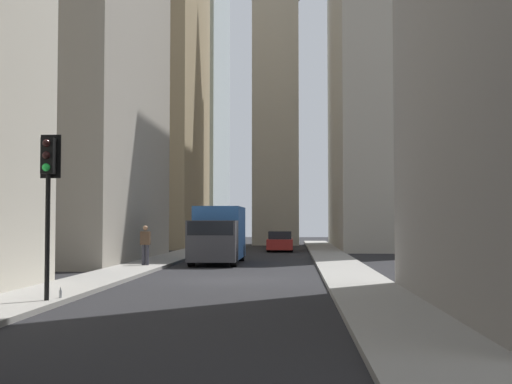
# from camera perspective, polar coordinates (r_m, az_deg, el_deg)

# --- Properties ---
(ground_plane) EXTENTS (135.00, 135.00, 0.00)m
(ground_plane) POSITION_cam_1_polar(r_m,az_deg,el_deg) (24.17, -2.43, -7.48)
(ground_plane) COLOR black
(sidewalk_right) EXTENTS (90.00, 2.20, 0.14)m
(sidewalk_right) POSITION_cam_1_polar(r_m,az_deg,el_deg) (25.01, -12.82, -7.09)
(sidewalk_right) COLOR gray
(sidewalk_right) RESTS_ON ground_plane
(sidewalk_left) EXTENTS (90.00, 2.20, 0.14)m
(sidewalk_left) POSITION_cam_1_polar(r_m,az_deg,el_deg) (24.15, 8.35, -7.29)
(sidewalk_left) COLOR gray
(sidewalk_left) RESTS_ON ground_plane
(building_left_far) EXTENTS (19.41, 10.50, 33.17)m
(building_left_far) POSITION_cam_1_polar(r_m,az_deg,el_deg) (56.44, 11.77, 12.42)
(building_left_far) COLOR #A8A091
(building_left_far) RESTS_ON ground_plane
(building_right_far) EXTENTS (14.58, 10.00, 27.97)m
(building_right_far) POSITION_cam_1_polar(r_m,az_deg,el_deg) (58.54, -9.77, 9.23)
(building_right_far) COLOR #9E8966
(building_right_far) RESTS_ON ground_plane
(church_spire) EXTENTS (4.54, 4.54, 34.64)m
(church_spire) POSITION_cam_1_polar(r_m,az_deg,el_deg) (63.03, 1.69, 12.18)
(church_spire) COLOR beige
(church_spire) RESTS_ON ground_plane
(delivery_truck) EXTENTS (6.46, 2.25, 2.84)m
(delivery_truck) POSITION_cam_1_polar(r_m,az_deg,el_deg) (33.58, -3.22, -3.60)
(delivery_truck) COLOR #285699
(delivery_truck) RESTS_ON ground_plane
(sedan_red) EXTENTS (4.30, 1.78, 1.42)m
(sedan_red) POSITION_cam_1_polar(r_m,az_deg,el_deg) (47.35, 2.06, -4.25)
(sedan_red) COLOR maroon
(sedan_red) RESTS_ON ground_plane
(traffic_light_foreground) EXTENTS (0.43, 0.52, 4.14)m
(traffic_light_foreground) POSITION_cam_1_polar(r_m,az_deg,el_deg) (17.54, -17.20, 1.17)
(traffic_light_foreground) COLOR black
(traffic_light_foreground) RESTS_ON sidewalk_right
(pedestrian) EXTENTS (0.26, 0.44, 1.77)m
(pedestrian) POSITION_cam_1_polar(r_m,az_deg,el_deg) (30.70, -9.36, -4.32)
(pedestrian) COLOR #33333D
(pedestrian) RESTS_ON sidewalk_right
(discarded_bottle) EXTENTS (0.07, 0.07, 0.27)m
(discarded_bottle) POSITION_cam_1_polar(r_m,az_deg,el_deg) (18.06, -16.24, -8.27)
(discarded_bottle) COLOR #999EA3
(discarded_bottle) RESTS_ON sidewalk_right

